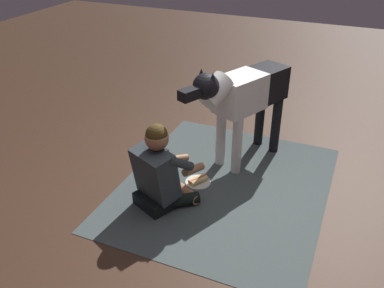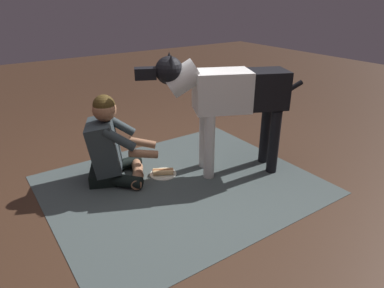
# 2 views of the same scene
# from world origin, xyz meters

# --- Properties ---
(ground_plane) EXTENTS (14.48, 14.48, 0.00)m
(ground_plane) POSITION_xyz_m (0.00, 0.00, 0.00)
(ground_plane) COLOR #3D271A
(area_rug) EXTENTS (2.32, 1.94, 0.01)m
(area_rug) POSITION_xyz_m (-0.10, -0.02, 0.00)
(area_rug) COLOR #404B4B
(area_rug) RESTS_ON ground
(person_sitting_on_floor) EXTENTS (0.71, 0.62, 0.82)m
(person_sitting_on_floor) POSITION_xyz_m (0.37, -0.49, 0.34)
(person_sitting_on_floor) COLOR black
(person_sitting_on_floor) RESTS_ON ground
(large_dog) EXTENTS (1.44, 0.76, 1.16)m
(large_dog) POSITION_xyz_m (-0.62, -0.03, 0.77)
(large_dog) COLOR silver
(large_dog) RESTS_ON ground
(hot_dog_on_plate) EXTENTS (0.26, 0.26, 0.06)m
(hot_dog_on_plate) POSITION_xyz_m (-0.06, -0.29, 0.02)
(hot_dog_on_plate) COLOR silver
(hot_dog_on_plate) RESTS_ON ground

